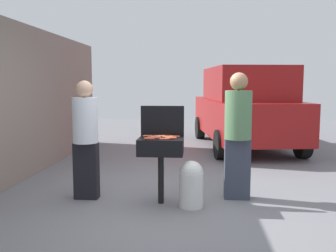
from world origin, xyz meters
The scene contains 23 objects.
ground_plane centered at (0.00, 0.00, 0.00)m, with size 24.00×24.00×0.00m, color slate.
house_wall_side centered at (-2.61, 1.00, 1.31)m, with size 0.24×8.00×2.62m, color slate.
bbq_grill centered at (-0.09, -0.11, 0.75)m, with size 0.60×0.44×0.89m.
grill_lid_open centered at (-0.09, 0.11, 1.10)m, with size 0.60×0.05×0.42m, color black.
hot_dog_0 centered at (0.06, -0.13, 0.91)m, with size 0.03×0.03×0.13m, color #AD4228.
hot_dog_1 centered at (-0.19, -0.13, 0.91)m, with size 0.03×0.03×0.13m, color #B74C33.
hot_dog_2 centered at (0.10, -0.02, 0.91)m, with size 0.03×0.03×0.13m, color #AD4228.
hot_dog_3 centered at (-0.14, 0.01, 0.91)m, with size 0.03×0.03×0.13m, color #AD4228.
hot_dog_4 centered at (-0.02, -0.26, 0.91)m, with size 0.03×0.03×0.13m, color #C6593D.
hot_dog_5 centered at (-0.16, -0.08, 0.91)m, with size 0.03×0.03×0.13m, color #C6593D.
hot_dog_6 centered at (0.06, -0.19, 0.91)m, with size 0.03×0.03×0.13m, color #AD4228.
hot_dog_7 centered at (0.04, -0.16, 0.91)m, with size 0.03×0.03×0.13m, color #C6593D.
hot_dog_8 centered at (-0.28, -0.01, 0.91)m, with size 0.03×0.03×0.13m, color #C6593D.
hot_dog_9 centered at (-0.15, -0.17, 0.91)m, with size 0.03×0.03×0.13m, color #C6593D.
hot_dog_10 centered at (-0.10, -0.03, 0.91)m, with size 0.03×0.03×0.13m, color #C6593D.
hot_dog_11 centered at (-0.22, -0.27, 0.91)m, with size 0.03×0.03×0.13m, color #AD4228.
hot_dog_12 centered at (0.00, -0.09, 0.91)m, with size 0.03×0.03×0.13m, color #C6593D.
hot_dog_13 centered at (-0.22, -0.23, 0.91)m, with size 0.03×0.03×0.13m, color #AD4228.
hot_dog_14 centered at (-0.01, 0.01, 0.91)m, with size 0.03×0.03×0.13m, color #AD4228.
propane_tank centered at (0.33, -0.24, 0.32)m, with size 0.32×0.32×0.62m.
person_left centered at (-1.15, 0.02, 0.90)m, with size 0.35×0.35×1.66m.
person_right centered at (0.96, 0.19, 0.96)m, with size 0.37×0.37×1.77m.
parked_minivan centered at (1.58, 4.53, 1.03)m, with size 2.53×4.62×2.02m.
Camera 1 is at (0.41, -4.99, 1.61)m, focal length 39.67 mm.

